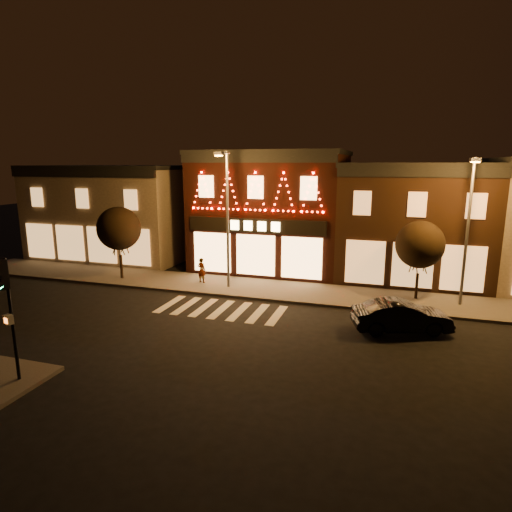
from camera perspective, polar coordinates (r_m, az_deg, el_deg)
The scene contains 12 objects.
ground at distance 19.35m, azimuth -9.11°, elevation -10.70°, with size 120.00×120.00×0.00m, color black.
sidewalk_far at distance 25.75m, azimuth 2.89°, elevation -4.55°, with size 44.00×4.00×0.15m, color #47423D.
building_left at distance 36.80m, azimuth -17.84°, elevation 5.64°, with size 12.20×8.28×7.30m.
building_pulp at distance 31.13m, azimuth 2.19°, elevation 6.05°, with size 10.20×8.34×8.30m.
building_right_a at distance 30.13m, azimuth 19.94°, elevation 4.37°, with size 9.20×8.28×7.50m.
traffic_signal_near at distance 16.45m, azimuth -30.09°, elevation -4.62°, with size 0.36×0.45×4.30m.
streetlamp_mid at distance 25.17m, azimuth -3.93°, elevation 6.11°, with size 0.52×1.83×7.98m.
streetlamp_right at distance 24.29m, azimuth 26.25°, elevation 4.17°, with size 0.54×1.75×7.61m.
tree_left at distance 28.89m, azimuth -17.65°, elevation 3.47°, with size 2.77×2.77×4.63m.
tree_right at distance 24.89m, azimuth 20.83°, elevation 1.41°, with size 2.58×2.58×4.31m.
dark_sedan at distance 20.69m, azimuth 18.64°, elevation -7.57°, with size 1.50×4.30×1.42m, color black.
pedestrian at distance 27.14m, azimuth -7.18°, elevation -1.87°, with size 0.57×0.37×1.57m, color gray.
Camera 1 is at (8.15, -15.88, 7.46)m, focal length 30.31 mm.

